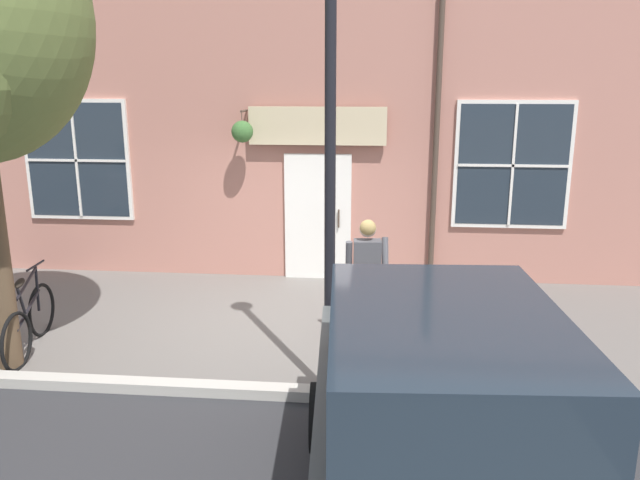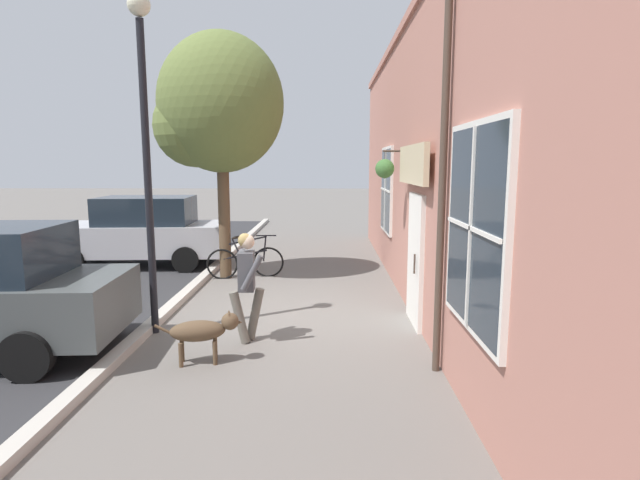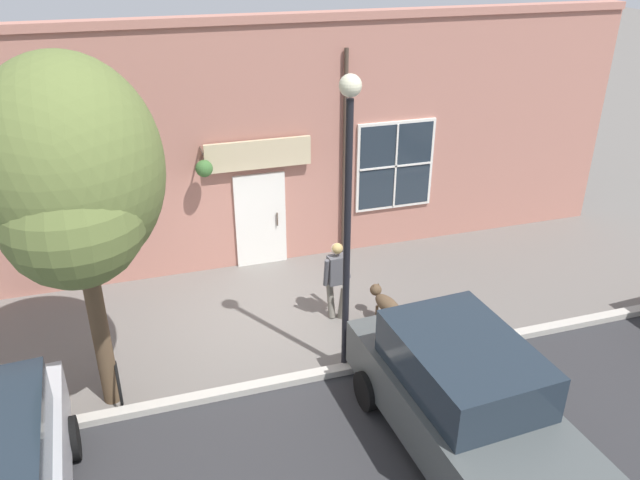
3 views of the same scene
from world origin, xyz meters
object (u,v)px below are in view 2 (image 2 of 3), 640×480
street_lamp (145,118)px  leaning_bicycle (246,261)px  dog_on_leash (203,330)px  street_tree_by_curb (215,109)px  pedestrian_walking (247,278)px  parked_car_nearest_curb (141,231)px

street_lamp → leaning_bicycle: bearing=-101.8°
dog_on_leash → street_tree_by_curb: street_tree_by_curb is taller
dog_on_leash → street_tree_by_curb: 5.99m
pedestrian_walking → leaning_bicycle: pedestrian_walking is taller
leaning_bicycle → street_lamp: (0.78, 3.76, 2.83)m
parked_car_nearest_curb → street_lamp: (-2.06, 5.08, 2.32)m
leaning_bicycle → street_lamp: bearing=78.2°
leaning_bicycle → street_lamp: 4.77m
pedestrian_walking → street_lamp: 2.73m
parked_car_nearest_curb → street_lamp: bearing=112.1°
parked_car_nearest_curb → street_lamp: 5.96m
dog_on_leash → street_lamp: bearing=-48.4°
street_tree_by_curb → street_lamp: (0.19, 3.76, -0.54)m
parked_car_nearest_curb → dog_on_leash: bearing=116.4°
dog_on_leash → parked_car_nearest_curb: 6.99m
dog_on_leash → pedestrian_walking: bearing=-118.6°
street_tree_by_curb → parked_car_nearest_curb: (2.26, -1.32, -2.86)m
leaning_bicycle → dog_on_leash: bearing=93.0°
pedestrian_walking → street_tree_by_curb: size_ratio=0.30×
dog_on_leash → leaning_bicycle: bearing=-87.0°
street_tree_by_curb → parked_car_nearest_curb: size_ratio=1.22×
leaning_bicycle → parked_car_nearest_curb: size_ratio=0.39×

